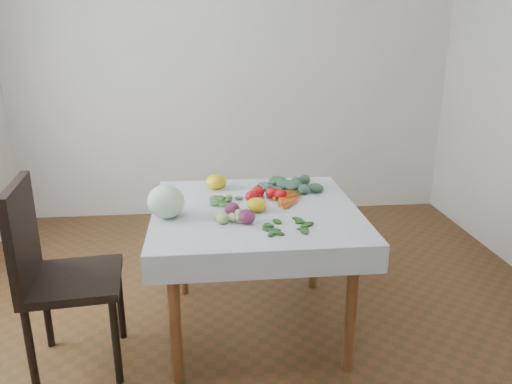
% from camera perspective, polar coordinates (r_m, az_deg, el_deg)
% --- Properties ---
extents(ground, '(4.00, 4.00, 0.00)m').
position_cam_1_polar(ground, '(3.11, -0.05, -15.06)').
color(ground, brown).
extents(back_wall, '(4.00, 0.04, 2.70)m').
position_cam_1_polar(back_wall, '(4.60, -2.69, 13.81)').
color(back_wall, silver).
rests_on(back_wall, ground).
extents(table, '(1.00, 1.00, 0.75)m').
position_cam_1_polar(table, '(2.80, -0.06, -3.82)').
color(table, brown).
rests_on(table, ground).
extents(tablecloth, '(1.12, 1.12, 0.01)m').
position_cam_1_polar(tablecloth, '(2.77, -0.06, -1.92)').
color(tablecloth, white).
rests_on(tablecloth, table).
extents(chair, '(0.50, 0.50, 1.02)m').
position_cam_1_polar(chair, '(2.70, -22.33, -7.83)').
color(chair, black).
rests_on(chair, ground).
extents(cabbage, '(0.21, 0.21, 0.17)m').
position_cam_1_polar(cabbage, '(2.65, -10.25, -1.08)').
color(cabbage, silver).
rests_on(cabbage, tablecloth).
extents(tomato_a, '(0.08, 0.08, 0.07)m').
position_cam_1_polar(tomato_a, '(2.94, 0.24, 0.08)').
color(tomato_a, red).
rests_on(tomato_a, tablecloth).
extents(tomato_b, '(0.10, 0.10, 0.07)m').
position_cam_1_polar(tomato_b, '(2.85, -0.47, -0.51)').
color(tomato_b, red).
rests_on(tomato_b, tablecloth).
extents(tomato_c, '(0.08, 0.08, 0.06)m').
position_cam_1_polar(tomato_c, '(2.89, 2.82, -0.28)').
color(tomato_c, red).
rests_on(tomato_c, tablecloth).
extents(tomato_d, '(0.09, 0.09, 0.06)m').
position_cam_1_polar(tomato_d, '(2.92, 1.81, -0.10)').
color(tomato_d, red).
rests_on(tomato_d, tablecloth).
extents(heirloom_back, '(0.16, 0.16, 0.09)m').
position_cam_1_polar(heirloom_back, '(3.10, -4.57, 1.20)').
color(heirloom_back, yellow).
rests_on(heirloom_back, tablecloth).
extents(heirloom_front, '(0.14, 0.14, 0.08)m').
position_cam_1_polar(heirloom_front, '(2.71, 0.08, -1.44)').
color(heirloom_front, yellow).
rests_on(heirloom_front, tablecloth).
extents(onion_a, '(0.08, 0.08, 0.07)m').
position_cam_1_polar(onion_a, '(2.66, -2.75, -1.94)').
color(onion_a, '#611B41').
rests_on(onion_a, tablecloth).
extents(onion_b, '(0.09, 0.09, 0.08)m').
position_cam_1_polar(onion_b, '(2.54, -1.05, -2.82)').
color(onion_b, '#611B41').
rests_on(onion_b, tablecloth).
extents(tomatillo_cluster, '(0.12, 0.12, 0.04)m').
position_cam_1_polar(tomatillo_cluster, '(2.59, -3.09, -2.83)').
color(tomatillo_cluster, '#B9DC7F').
rests_on(tomatillo_cluster, tablecloth).
extents(carrot_bunch, '(0.19, 0.31, 0.03)m').
position_cam_1_polar(carrot_bunch, '(2.91, 3.86, -0.55)').
color(carrot_bunch, orange).
rests_on(carrot_bunch, tablecloth).
extents(kale_bunch, '(0.38, 0.29, 0.05)m').
position_cam_1_polar(kale_bunch, '(3.06, 3.76, 0.63)').
color(kale_bunch, '#355741').
rests_on(kale_bunch, tablecloth).
extents(basil_bunch, '(0.26, 0.18, 0.01)m').
position_cam_1_polar(basil_bunch, '(2.50, 3.35, -3.95)').
color(basil_bunch, '#1B4816').
rests_on(basil_bunch, tablecloth).
extents(dill_bunch, '(0.23, 0.17, 0.02)m').
position_cam_1_polar(dill_bunch, '(2.88, -3.89, -0.86)').
color(dill_bunch, '#477D39').
rests_on(dill_bunch, tablecloth).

